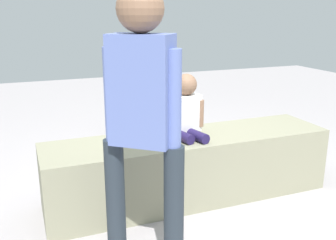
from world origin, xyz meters
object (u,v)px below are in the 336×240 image
object	(u,v)px
cake_box_white	(214,134)
handbag_black_leather	(239,146)
child_seated	(186,110)
adult_standing	(142,108)
cake_plate	(164,139)
water_bottle_near_gift	(190,138)
gift_bag	(135,133)
water_bottle_far_side	(126,156)

from	to	relation	value
cake_box_white	handbag_black_leather	world-z (taller)	handbag_black_leather
child_seated	cake_box_white	distance (m)	1.62
adult_standing	cake_box_white	size ratio (longest dim) A/B	5.02
cake_plate	handbag_black_leather	xyz separation A→B (m)	(1.10, 0.70, -0.43)
water_bottle_near_gift	cake_box_white	bearing A→B (deg)	15.73
cake_plate	cake_box_white	bearing A→B (deg)	48.50
adult_standing	handbag_black_leather	world-z (taller)	adult_standing
adult_standing	cake_plate	xyz separation A→B (m)	(0.37, 0.64, -0.42)
child_seated	handbag_black_leather	xyz separation A→B (m)	(0.90, 0.65, -0.62)
adult_standing	water_bottle_near_gift	size ratio (longest dim) A/B	7.71
adult_standing	gift_bag	size ratio (longest dim) A/B	4.83
cake_box_white	child_seated	bearing A→B (deg)	-127.00
adult_standing	gift_bag	xyz separation A→B (m)	(0.55, 2.01, -0.81)
cake_plate	water_bottle_near_gift	world-z (taller)	cake_plate
child_seated	handbag_black_leather	distance (m)	1.27
child_seated	gift_bag	bearing A→B (deg)	90.85
gift_bag	water_bottle_near_gift	world-z (taller)	gift_bag
gift_bag	water_bottle_near_gift	xyz separation A→B (m)	(0.55, -0.24, -0.05)
adult_standing	handbag_black_leather	bearing A→B (deg)	42.50
water_bottle_far_side	cake_plate	bearing A→B (deg)	-85.49
water_bottle_near_gift	cake_box_white	world-z (taller)	water_bottle_near_gift
adult_standing	water_bottle_near_gift	bearing A→B (deg)	58.22
water_bottle_near_gift	handbag_black_leather	size ratio (longest dim) A/B	0.67
water_bottle_near_gift	handbag_black_leather	world-z (taller)	handbag_black_leather
cake_plate	water_bottle_near_gift	xyz separation A→B (m)	(0.73, 1.13, -0.44)
gift_bag	water_bottle_far_side	xyz separation A→B (m)	(-0.25, -0.49, -0.05)
adult_standing	cake_box_white	distance (m)	2.53
gift_bag	handbag_black_leather	size ratio (longest dim) A/B	1.08
gift_bag	cake_box_white	size ratio (longest dim) A/B	1.04
adult_standing	cake_box_white	xyz separation A→B (m)	(1.46, 1.87, -0.88)
child_seated	adult_standing	distance (m)	0.92
child_seated	adult_standing	xyz separation A→B (m)	(-0.57, -0.69, 0.22)
child_seated	water_bottle_near_gift	bearing A→B (deg)	63.88
gift_bag	cake_box_white	xyz separation A→B (m)	(0.91, -0.14, -0.07)
water_bottle_near_gift	gift_bag	bearing A→B (deg)	156.14
water_bottle_far_side	handbag_black_leather	bearing A→B (deg)	-8.76
cake_plate	gift_bag	xyz separation A→B (m)	(0.18, 1.37, -0.39)
adult_standing	gift_bag	world-z (taller)	adult_standing
cake_box_white	handbag_black_leather	xyz separation A→B (m)	(0.01, -0.53, 0.03)
gift_bag	cake_box_white	distance (m)	0.92
water_bottle_far_side	handbag_black_leather	distance (m)	1.18
child_seated	gift_bag	distance (m)	1.45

